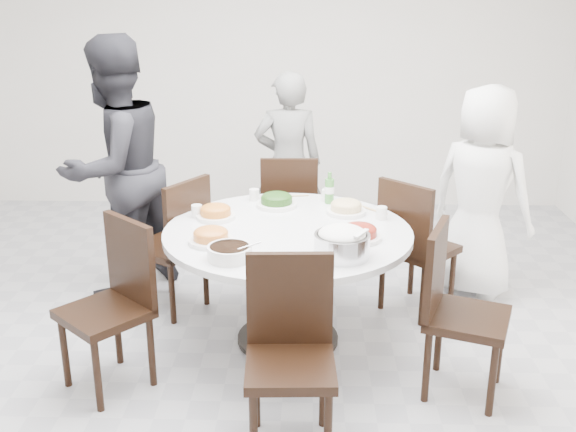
{
  "coord_description": "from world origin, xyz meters",
  "views": [
    {
      "loc": [
        0.46,
        -3.62,
        2.16
      ],
      "look_at": [
        0.34,
        0.23,
        0.82
      ],
      "focal_mm": 42.0,
      "sensor_mm": 36.0,
      "label": 1
    }
  ],
  "objects_px": {
    "diner_right": "(481,192)",
    "rice_bowl": "(342,245)",
    "chair_s": "(290,362)",
    "beverage_bottle": "(329,188)",
    "diner_left": "(115,169)",
    "chair_nw": "(169,244)",
    "chair_sw": "(104,309)",
    "chair_se": "(468,315)",
    "dining_table": "(288,286)",
    "chair_ne": "(419,245)",
    "chair_n": "(289,212)",
    "diner_middle": "(288,164)",
    "soup_bowl": "(230,253)"
  },
  "relations": [
    {
      "from": "diner_right",
      "to": "rice_bowl",
      "type": "bearing_deg",
      "value": 86.39
    },
    {
      "from": "chair_s",
      "to": "beverage_bottle",
      "type": "xyz_separation_m",
      "value": [
        0.22,
        1.57,
        0.38
      ]
    },
    {
      "from": "diner_right",
      "to": "diner_left",
      "type": "height_order",
      "value": "diner_left"
    },
    {
      "from": "chair_nw",
      "to": "chair_sw",
      "type": "bearing_deg",
      "value": 22.6
    },
    {
      "from": "chair_nw",
      "to": "chair_se",
      "type": "height_order",
      "value": "same"
    },
    {
      "from": "chair_se",
      "to": "diner_right",
      "type": "relative_size",
      "value": 0.63
    },
    {
      "from": "dining_table",
      "to": "chair_ne",
      "type": "bearing_deg",
      "value": 27.91
    },
    {
      "from": "chair_ne",
      "to": "chair_sw",
      "type": "bearing_deg",
      "value": 72.73
    },
    {
      "from": "chair_n",
      "to": "beverage_bottle",
      "type": "relative_size",
      "value": 4.42
    },
    {
      "from": "dining_table",
      "to": "chair_sw",
      "type": "distance_m",
      "value": 1.13
    },
    {
      "from": "chair_s",
      "to": "diner_middle",
      "type": "xyz_separation_m",
      "value": [
        -0.09,
        2.57,
        0.28
      ]
    },
    {
      "from": "chair_sw",
      "to": "rice_bowl",
      "type": "distance_m",
      "value": 1.34
    },
    {
      "from": "chair_se",
      "to": "beverage_bottle",
      "type": "height_order",
      "value": "beverage_bottle"
    },
    {
      "from": "chair_ne",
      "to": "chair_se",
      "type": "xyz_separation_m",
      "value": [
        0.11,
        -1.0,
        0.0
      ]
    },
    {
      "from": "chair_sw",
      "to": "chair_s",
      "type": "height_order",
      "value": "same"
    },
    {
      "from": "dining_table",
      "to": "chair_sw",
      "type": "height_order",
      "value": "chair_sw"
    },
    {
      "from": "beverage_bottle",
      "to": "rice_bowl",
      "type": "bearing_deg",
      "value": -87.52
    },
    {
      "from": "chair_s",
      "to": "chair_sw",
      "type": "bearing_deg",
      "value": 151.28
    },
    {
      "from": "soup_bowl",
      "to": "diner_right",
      "type": "bearing_deg",
      "value": 36.98
    },
    {
      "from": "chair_ne",
      "to": "dining_table",
      "type": "bearing_deg",
      "value": 72.35
    },
    {
      "from": "diner_middle",
      "to": "beverage_bottle",
      "type": "relative_size",
      "value": 7.03
    },
    {
      "from": "chair_ne",
      "to": "chair_nw",
      "type": "xyz_separation_m",
      "value": [
        -1.7,
        -0.03,
        0.0
      ]
    },
    {
      "from": "chair_n",
      "to": "chair_se",
      "type": "xyz_separation_m",
      "value": [
        1.01,
        -1.67,
        0.0
      ]
    },
    {
      "from": "soup_bowl",
      "to": "chair_se",
      "type": "bearing_deg",
      "value": -3.4
    },
    {
      "from": "chair_n",
      "to": "beverage_bottle",
      "type": "height_order",
      "value": "beverage_bottle"
    },
    {
      "from": "chair_sw",
      "to": "diner_left",
      "type": "bearing_deg",
      "value": 143.23
    },
    {
      "from": "chair_ne",
      "to": "chair_s",
      "type": "height_order",
      "value": "same"
    },
    {
      "from": "chair_s",
      "to": "diner_left",
      "type": "distance_m",
      "value": 2.24
    },
    {
      "from": "diner_left",
      "to": "beverage_bottle",
      "type": "distance_m",
      "value": 1.52
    },
    {
      "from": "dining_table",
      "to": "beverage_bottle",
      "type": "xyz_separation_m",
      "value": [
        0.26,
        0.53,
        0.48
      ]
    },
    {
      "from": "chair_nw",
      "to": "soup_bowl",
      "type": "relative_size",
      "value": 3.92
    },
    {
      "from": "chair_ne",
      "to": "diner_middle",
      "type": "height_order",
      "value": "diner_middle"
    },
    {
      "from": "chair_n",
      "to": "chair_nw",
      "type": "distance_m",
      "value": 1.06
    },
    {
      "from": "chair_n",
      "to": "diner_left",
      "type": "height_order",
      "value": "diner_left"
    },
    {
      "from": "diner_right",
      "to": "soup_bowl",
      "type": "xyz_separation_m",
      "value": [
        -1.64,
        -1.24,
        0.03
      ]
    },
    {
      "from": "chair_n",
      "to": "soup_bowl",
      "type": "relative_size",
      "value": 3.92
    },
    {
      "from": "chair_s",
      "to": "beverage_bottle",
      "type": "distance_m",
      "value": 1.64
    },
    {
      "from": "chair_nw",
      "to": "soup_bowl",
      "type": "xyz_separation_m",
      "value": [
        0.53,
        -0.9,
        0.31
      ]
    },
    {
      "from": "chair_sw",
      "to": "diner_right",
      "type": "distance_m",
      "value": 2.69
    },
    {
      "from": "chair_n",
      "to": "rice_bowl",
      "type": "relative_size",
      "value": 3.13
    },
    {
      "from": "chair_nw",
      "to": "diner_left",
      "type": "relative_size",
      "value": 0.52
    },
    {
      "from": "chair_n",
      "to": "chair_nw",
      "type": "xyz_separation_m",
      "value": [
        -0.8,
        -0.7,
        0.0
      ]
    },
    {
      "from": "rice_bowl",
      "to": "soup_bowl",
      "type": "distance_m",
      "value": 0.61
    },
    {
      "from": "chair_s",
      "to": "soup_bowl",
      "type": "distance_m",
      "value": 0.74
    },
    {
      "from": "chair_ne",
      "to": "diner_left",
      "type": "bearing_deg",
      "value": 37.16
    },
    {
      "from": "chair_sw",
      "to": "chair_nw",
      "type": "bearing_deg",
      "value": 122.74
    },
    {
      "from": "diner_middle",
      "to": "soup_bowl",
      "type": "bearing_deg",
      "value": 80.1
    },
    {
      "from": "chair_nw",
      "to": "diner_right",
      "type": "distance_m",
      "value": 2.21
    },
    {
      "from": "chair_n",
      "to": "soup_bowl",
      "type": "distance_m",
      "value": 1.65
    },
    {
      "from": "dining_table",
      "to": "diner_left",
      "type": "distance_m",
      "value": 1.54
    }
  ]
}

